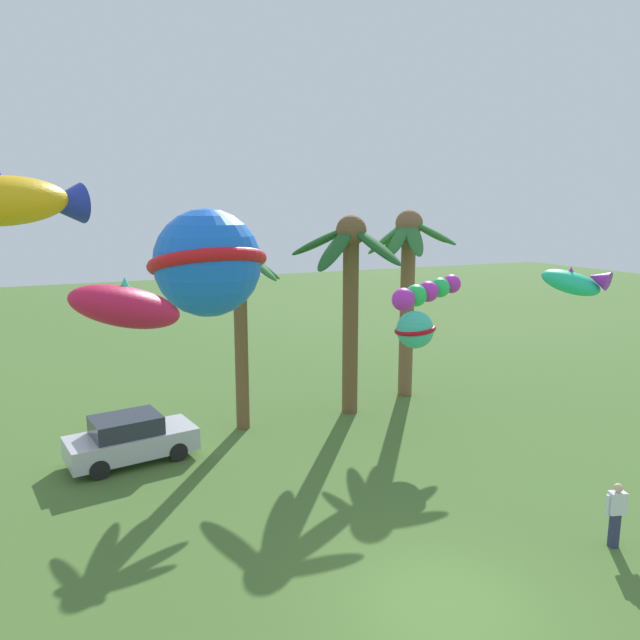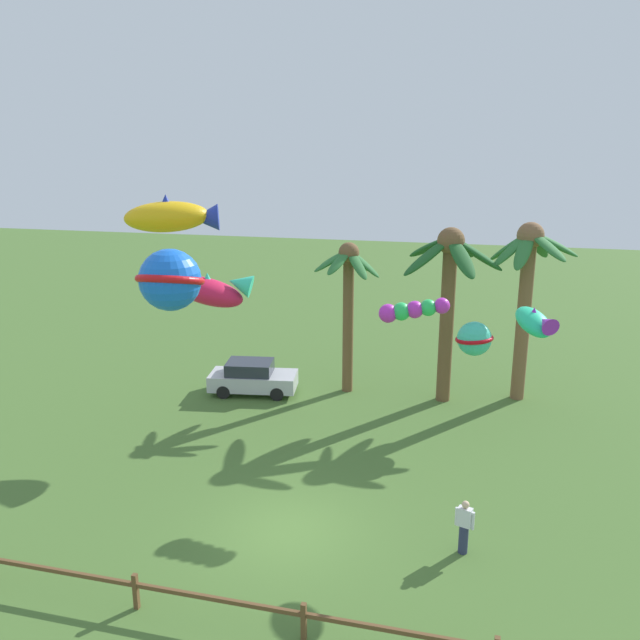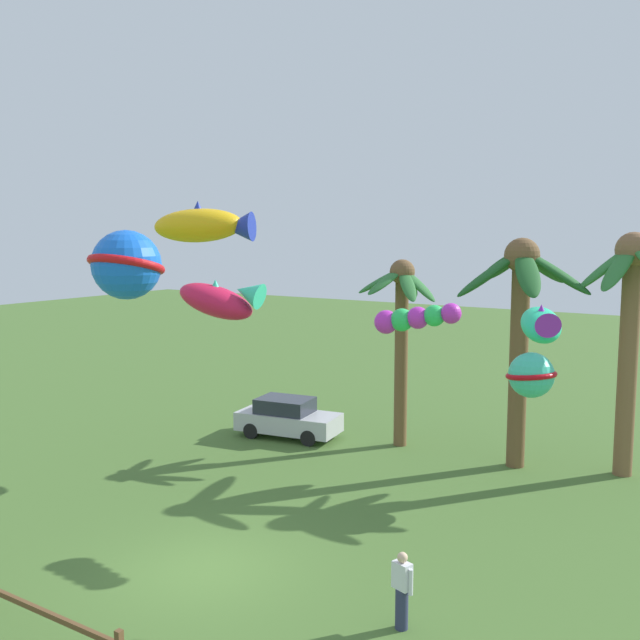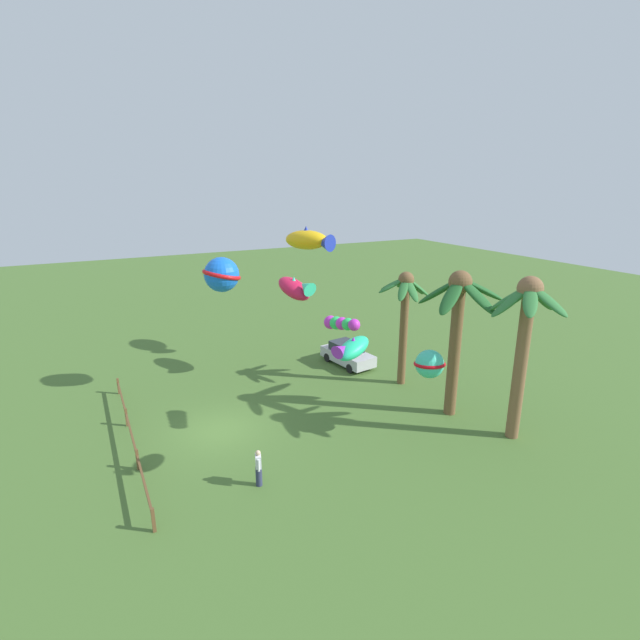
{
  "view_description": "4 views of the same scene",
  "coord_description": "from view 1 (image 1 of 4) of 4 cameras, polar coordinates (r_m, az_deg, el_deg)",
  "views": [
    {
      "loc": [
        -6.8,
        -8.77,
        7.89
      ],
      "look_at": [
        0.27,
        6.53,
        4.76
      ],
      "focal_mm": 33.76,
      "sensor_mm": 36.0,
      "label": 1
    },
    {
      "loc": [
        4.89,
        -15.76,
        10.85
      ],
      "look_at": [
        -0.29,
        5.02,
        5.06
      ],
      "focal_mm": 35.92,
      "sensor_mm": 36.0,
      "label": 2
    },
    {
      "loc": [
        10.9,
        -12.09,
        7.85
      ],
      "look_at": [
        0.19,
        4.69,
        5.41
      ],
      "focal_mm": 40.52,
      "sensor_mm": 36.0,
      "label": 3
    },
    {
      "loc": [
        20.77,
        -5.24,
        11.83
      ],
      "look_at": [
        0.5,
        5.27,
        5.11
      ],
      "focal_mm": 26.58,
      "sensor_mm": 36.0,
      "label": 4
    }
  ],
  "objects": [
    {
      "name": "kite_ball_2",
      "position": [
        10.8,
        -10.61,
        5.34
      ],
      "size": [
        2.19,
        2.19,
        1.9
      ],
      "color": "blue"
    },
    {
      "name": "kite_fish_3",
      "position": [
        15.43,
        -17.27,
        1.47
      ],
      "size": [
        3.39,
        1.89,
        1.7
      ],
      "color": "#DB1944"
    },
    {
      "name": "kite_fish_5",
      "position": [
        18.25,
        22.96,
        3.38
      ],
      "size": [
        1.46,
        2.05,
        0.96
      ],
      "color": "#21D591"
    },
    {
      "name": "palm_tree_2",
      "position": [
        21.28,
        -7.61,
        2.48
      ],
      "size": [
        3.1,
        3.08,
        6.87
      ],
      "color": "brown",
      "rests_on": "ground"
    },
    {
      "name": "kite_fish_0",
      "position": [
        17.33,
        -27.42,
        10.02
      ],
      "size": [
        4.14,
        2.87,
        1.62
      ],
      "color": "yellow"
    },
    {
      "name": "parked_car_0",
      "position": [
        20.22,
        -17.53,
        -10.68
      ],
      "size": [
        4.11,
        2.26,
        1.51
      ],
      "color": "#BCBCC1",
      "rests_on": "ground"
    },
    {
      "name": "palm_tree_1",
      "position": [
        22.85,
        2.93,
        4.65
      ],
      "size": [
        4.37,
        4.52,
        7.66
      ],
      "color": "brown",
      "rests_on": "ground"
    },
    {
      "name": "spectator_0",
      "position": [
        16.4,
        26.23,
        -16.21
      ],
      "size": [
        0.53,
        0.33,
        1.59
      ],
      "color": "#2D3351",
      "rests_on": "ground"
    },
    {
      "name": "kite_tube_4",
      "position": [
        17.05,
        9.91,
        2.58
      ],
      "size": [
        2.35,
        0.8,
        0.91
      ],
      "color": "#C62CC0"
    },
    {
      "name": "kite_ball_1",
      "position": [
        21.45,
        9.0,
        -0.9
      ],
      "size": [
        1.84,
        1.83,
        1.33
      ],
      "color": "#3AC7A4"
    },
    {
      "name": "ground_plane",
      "position": [
        13.62,
        11.67,
        -25.15
      ],
      "size": [
        120.0,
        120.0,
        0.0
      ],
      "primitive_type": "plane",
      "color": "#476B2D"
    },
    {
      "name": "palm_tree_0",
      "position": [
        25.3,
        8.38,
        5.33
      ],
      "size": [
        3.79,
        3.59,
        7.85
      ],
      "color": "brown",
      "rests_on": "ground"
    }
  ]
}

